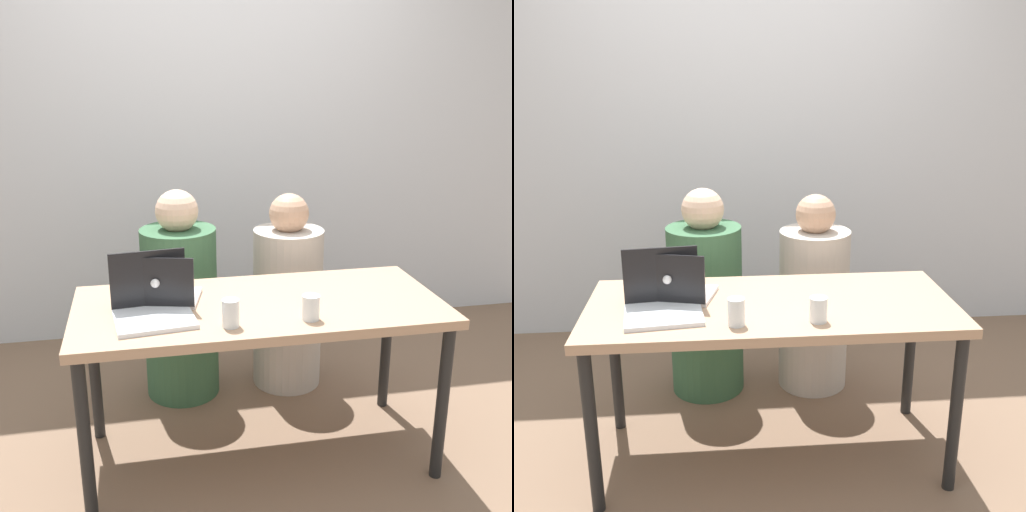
% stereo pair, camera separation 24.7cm
% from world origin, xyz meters
% --- Properties ---
extents(ground_plane, '(12.00, 12.00, 0.00)m').
position_xyz_m(ground_plane, '(0.00, 0.00, 0.00)').
color(ground_plane, brown).
extents(back_wall, '(4.50, 0.10, 2.54)m').
position_xyz_m(back_wall, '(0.00, 1.48, 1.27)').
color(back_wall, silver).
rests_on(back_wall, ground).
extents(desk, '(1.51, 0.67, 0.73)m').
position_xyz_m(desk, '(0.00, 0.00, 0.66)').
color(desk, tan).
rests_on(desk, ground).
extents(person_on_left, '(0.38, 0.38, 1.09)m').
position_xyz_m(person_on_left, '(-0.28, 0.63, 0.49)').
color(person_on_left, '#386241').
rests_on(person_on_left, ground).
extents(person_on_right, '(0.44, 0.44, 1.05)m').
position_xyz_m(person_on_right, '(0.28, 0.63, 0.47)').
color(person_on_right, '#BBB1A6').
rests_on(person_on_right, ground).
extents(laptop_front_left, '(0.33, 0.30, 0.24)m').
position_xyz_m(laptop_front_left, '(-0.44, -0.07, 0.79)').
color(laptop_front_left, silver).
rests_on(laptop_front_left, desk).
extents(laptop_back_left, '(0.35, 0.29, 0.22)m').
position_xyz_m(laptop_back_left, '(-0.40, 0.07, 0.78)').
color(laptop_back_left, silver).
rests_on(laptop_back_left, desk).
extents(water_glass_left, '(0.06, 0.06, 0.11)m').
position_xyz_m(water_glass_left, '(-0.15, -0.21, 0.78)').
color(water_glass_left, white).
rests_on(water_glass_left, desk).
extents(water_glass_right, '(0.07, 0.07, 0.10)m').
position_xyz_m(water_glass_right, '(0.16, -0.21, 0.77)').
color(water_glass_right, white).
rests_on(water_glass_right, desk).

